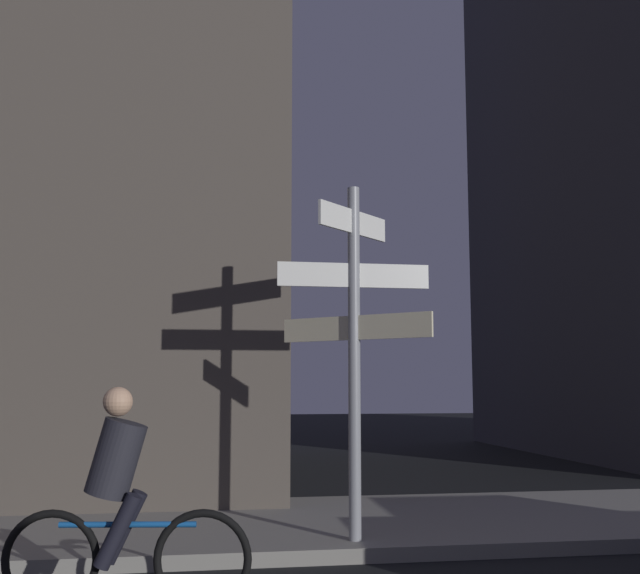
% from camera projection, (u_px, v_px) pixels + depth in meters
% --- Properties ---
extents(sidewalk_kerb, '(40.00, 3.30, 0.14)m').
position_uv_depth(sidewalk_kerb, '(337.00, 524.00, 8.76)').
color(sidewalk_kerb, gray).
rests_on(sidewalk_kerb, ground_plane).
extents(signpost, '(1.54, 1.24, 3.46)m').
position_uv_depth(signpost, '(354.00, 329.00, 7.75)').
color(signpost, gray).
rests_on(signpost, sidewalk_kerb).
extents(cyclist, '(1.81, 0.38, 1.61)m').
position_uv_depth(cyclist, '(121.00, 505.00, 5.75)').
color(cyclist, black).
rests_on(cyclist, ground_plane).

